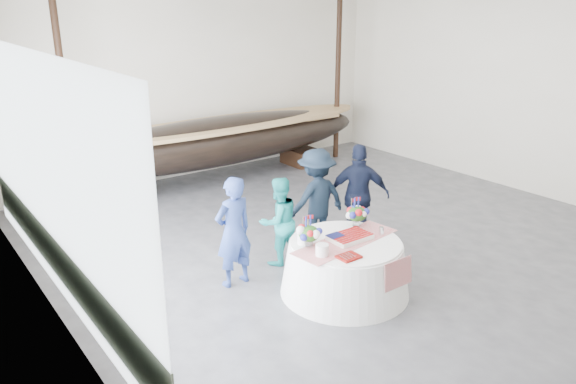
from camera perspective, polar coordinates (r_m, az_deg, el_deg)
floor at (r=9.88m, az=8.86°, el=-5.93°), size 10.00×12.00×0.01m
wall_back at (r=13.94m, az=-8.70°, el=11.09°), size 10.00×0.02×4.50m
wall_left at (r=6.64m, az=-22.10°, el=1.13°), size 0.02×12.00×4.50m
wall_right at (r=13.19m, az=25.10°, el=9.09°), size 0.02×12.00×4.50m
pavilion_structure at (r=9.58m, az=6.33°, el=18.17°), size 9.80×11.76×4.50m
open_bay at (r=7.71m, az=-23.34°, el=0.02°), size 0.03×7.00×3.20m
longboat_display at (r=13.27m, az=-7.08°, el=5.17°), size 8.19×1.64×1.54m
banquet_table at (r=8.34m, az=5.80°, el=-7.60°), size 1.90×1.90×0.81m
tabletop_items at (r=8.20m, az=4.84°, el=-3.78°), size 1.81×1.03×0.40m
guest_woman_blue at (r=8.39m, az=-5.55°, el=-4.04°), size 0.65×0.45×1.71m
guest_woman_teal at (r=9.07m, az=-0.95°, el=-2.98°), size 0.71×0.56×1.46m
guest_man_left at (r=9.60m, az=2.89°, el=-0.73°), size 1.17×0.71×1.77m
guest_man_right at (r=9.81m, az=7.20°, el=-0.32°), size 1.10×1.02×1.81m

